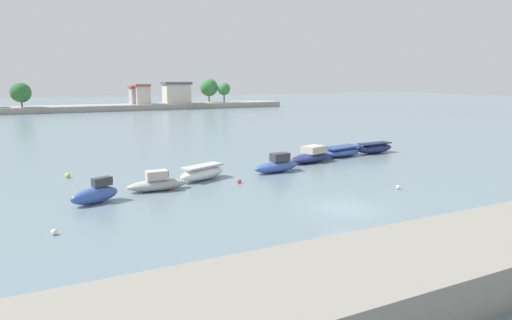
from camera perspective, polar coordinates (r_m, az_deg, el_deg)
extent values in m
plane|color=slate|center=(27.48, 11.80, -6.42)|extent=(400.00, 400.00, 0.00)
cube|color=gray|center=(20.74, 28.93, -10.81)|extent=(90.15, 5.18, 1.73)
ellipsoid|color=#3856A8|center=(29.77, -21.04, -4.50)|extent=(3.40, 2.19, 1.08)
cube|color=#333338|center=(29.82, -20.20, -2.78)|extent=(1.37, 1.01, 0.58)
cube|color=black|center=(30.10, -19.17, -2.48)|extent=(0.27, 0.51, 0.40)
ellipsoid|color=#9E9EA3|center=(31.84, -13.25, -3.31)|extent=(4.42, 1.37, 0.84)
cube|color=#BCB2A3|center=(31.66, -13.32, -2.00)|extent=(1.53, 0.96, 0.66)
cube|color=black|center=(31.80, -11.99, -1.77)|extent=(0.09, 0.84, 0.46)
ellipsoid|color=white|center=(34.57, -7.28, -1.82)|extent=(4.65, 3.10, 1.05)
cube|color=#AFAFAF|center=(34.45, -7.31, -0.84)|extent=(3.74, 2.53, 0.16)
ellipsoid|color=#3856A8|center=(37.20, 2.77, -0.92)|extent=(4.67, 1.93, 0.95)
cube|color=#333338|center=(37.26, 3.26, 0.40)|extent=(1.72, 1.16, 0.71)
cube|color=black|center=(37.72, 4.26, 0.63)|extent=(0.18, 0.88, 0.50)
ellipsoid|color=navy|center=(42.15, 7.50, 0.33)|extent=(5.71, 3.43, 0.86)
cube|color=#BCB2A3|center=(42.26, 7.81, 1.44)|extent=(2.44, 2.12, 0.72)
cube|color=black|center=(43.03, 8.72, 1.67)|extent=(0.47, 1.42, 0.50)
ellipsoid|color=#3856A8|center=(45.86, 11.60, 1.07)|extent=(5.68, 3.02, 0.90)
cube|color=navy|center=(45.77, 11.63, 1.73)|extent=(4.56, 2.50, 0.18)
ellipsoid|color=navy|center=(48.65, 15.80, 1.52)|extent=(5.07, 1.91, 1.04)
cube|color=#161E41|center=(48.56, 15.83, 2.19)|extent=(4.06, 1.59, 0.11)
sphere|color=white|center=(24.81, -25.74, -8.80)|extent=(0.31, 0.31, 0.31)
sphere|color=yellow|center=(38.38, -24.19, -1.92)|extent=(0.41, 0.41, 0.41)
sphere|color=yellow|center=(49.98, 12.43, 1.55)|extent=(0.42, 0.42, 0.42)
sphere|color=red|center=(33.21, -2.30, -2.89)|extent=(0.34, 0.34, 0.34)
sphere|color=white|center=(33.18, 18.73, -3.52)|extent=(0.29, 0.29, 0.29)
cube|color=gray|center=(120.22, -18.02, 6.81)|extent=(93.34, 10.05, 1.52)
cube|color=#99939E|center=(122.26, -15.83, 8.33)|extent=(3.72, 5.16, 4.22)
cube|color=brown|center=(122.19, -15.89, 9.49)|extent=(4.09, 5.68, 0.70)
cube|color=beige|center=(120.85, -15.22, 8.47)|extent=(3.72, 5.01, 4.76)
cube|color=#995B42|center=(120.79, -15.28, 9.76)|extent=(4.09, 5.51, 0.70)
cube|color=beige|center=(122.60, -10.73, 8.81)|extent=(6.90, 5.75, 5.29)
cube|color=#565156|center=(122.54, -10.78, 10.21)|extent=(7.59, 6.33, 0.70)
cylinder|color=brown|center=(127.60, -6.39, 8.32)|extent=(0.36, 0.36, 2.28)
sphere|color=#387A3D|center=(127.50, -6.42, 9.78)|extent=(5.27, 5.27, 5.27)
cylinder|color=brown|center=(117.41, -29.20, 6.67)|extent=(0.36, 0.36, 1.65)
sphere|color=#2D6B33|center=(117.31, -29.32, 8.00)|extent=(4.78, 4.78, 4.78)
cylinder|color=brown|center=(126.99, -4.35, 8.39)|extent=(0.36, 0.36, 2.46)
sphere|color=#387A3D|center=(126.91, -4.37, 9.61)|extent=(3.71, 3.71, 3.71)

